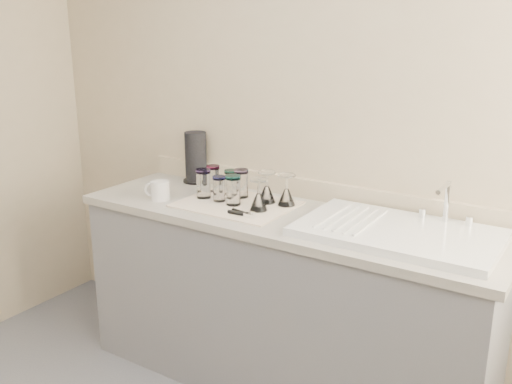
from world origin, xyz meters
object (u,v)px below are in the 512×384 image
Objects in this scene: tumbler_cyan at (230,182)px; paper_towel_roll at (196,158)px; goblet_front_left at (259,200)px; white_mug at (159,190)px; tumbler_magenta at (203,183)px; goblet_back_left at (267,192)px; tumbler_purple at (241,183)px; can_opener at (242,213)px; tumbler_blue at (219,188)px; tumbler_lavender at (233,190)px; tumbler_teal at (213,178)px; sink_unit at (398,232)px; goblet_back_right at (286,195)px.

paper_towel_roll reaches higher than tumbler_cyan.
tumbler_cyan is 0.31m from goblet_front_left.
tumbler_cyan is 0.37m from white_mug.
tumbler_magenta is 0.94× the size of goblet_back_left.
paper_towel_roll reaches higher than tumbler_purple.
goblet_front_left is 1.07× the size of can_opener.
paper_towel_roll reaches higher than tumbler_blue.
tumbler_lavender is (0.04, -0.13, 0.00)m from tumbler_purple.
goblet_front_left is at bearing -29.65° from tumbler_cyan.
goblet_front_left reaches higher than tumbler_teal.
tumbler_blue is at bearing -44.27° from tumbler_teal.
sink_unit is at bearing 3.31° from goblet_front_left.
tumbler_lavender reaches higher than tumbler_purple.
tumbler_teal is at bearing 104.88° from tumbler_magenta.
tumbler_cyan is 0.82× the size of goblet_front_left.
paper_towel_roll is (-0.59, 0.27, 0.08)m from goblet_front_left.
goblet_back_right is (0.10, 0.01, -0.00)m from goblet_back_left.
sink_unit is 0.67m from goblet_front_left.
tumbler_teal is 0.11m from tumbler_cyan.
sink_unit is 2.89× the size of paper_towel_roll.
paper_towel_roll reaches higher than sink_unit.
goblet_back_left is 0.58m from paper_towel_roll.
tumbler_cyan is 0.34m from goblet_back_right.
sink_unit is 5.21× the size of goblet_back_left.
tumbler_teal is 0.13m from tumbler_magenta.
can_opener is at bearing -110.62° from goblet_back_right.
tumbler_purple is 1.02× the size of can_opener.
tumbler_cyan is 0.44× the size of paper_towel_roll.
tumbler_cyan is (-0.94, 0.12, 0.05)m from sink_unit.
tumbler_magenta is (-1.02, -0.02, 0.06)m from sink_unit.
goblet_front_left is 0.54m from white_mug.
paper_towel_roll is at bearing 161.37° from tumbler_purple.
goblet_back_right is at bearing 31.49° from tumbler_lavender.
tumbler_blue is at bearing -178.73° from sink_unit.
tumbler_cyan is at bearing 45.69° from white_mug.
tumbler_purple is at bearing -5.30° from tumbler_teal.
tumbler_blue is 0.83× the size of goblet_back_right.
tumbler_blue is at bearing -78.52° from tumbler_cyan.
tumbler_magenta is 0.96× the size of goblet_back_right.
tumbler_cyan is 0.19m from tumbler_lavender.
tumbler_purple is at bearing -178.24° from goblet_back_right.
tumbler_lavender is at bearing -4.86° from tumbler_magenta.
tumbler_teal is at bearing 60.01° from white_mug.
tumbler_teal reaches higher than white_mug.
tumbler_magenta is 0.35m from goblet_front_left.
goblet_front_left is at bearing -21.59° from tumbler_teal.
goblet_back_right is (0.45, -0.01, -0.02)m from tumbler_teal.
tumbler_teal is 0.35m from goblet_back_left.
goblet_front_left is (0.15, -0.00, -0.02)m from tumbler_lavender.
goblet_back_right is at bearing 62.90° from goblet_front_left.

